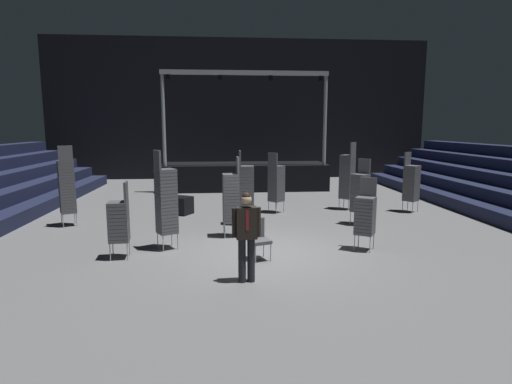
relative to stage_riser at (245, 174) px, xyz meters
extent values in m
cube|color=slate|center=(0.00, -10.58, -0.76)|extent=(22.00, 30.00, 0.10)
cube|color=black|center=(0.00, 4.42, 3.29)|extent=(22.00, 0.30, 8.00)
cube|color=black|center=(0.00, 0.02, -0.09)|extent=(7.89, 2.55, 1.24)
cylinder|color=#9EA0A8|center=(-3.70, -1.00, 2.62)|extent=(0.16, 0.16, 4.18)
cylinder|color=#9EA0A8|center=(3.70, -1.00, 2.62)|extent=(0.16, 0.16, 4.18)
cube|color=#9EA0A8|center=(0.00, -1.00, 4.71)|extent=(7.59, 0.20, 0.20)
cylinder|color=black|center=(-3.45, -1.00, 4.49)|extent=(0.18, 0.18, 0.22)
cylinder|color=black|center=(-1.15, -1.00, 4.49)|extent=(0.18, 0.18, 0.22)
cylinder|color=black|center=(1.15, -1.00, 4.49)|extent=(0.18, 0.18, 0.22)
cylinder|color=black|center=(3.45, -1.00, 4.49)|extent=(0.18, 0.18, 0.22)
cylinder|color=black|center=(-0.57, -12.44, -0.26)|extent=(0.15, 0.15, 0.88)
cylinder|color=black|center=(-0.75, -12.46, -0.26)|extent=(0.15, 0.15, 0.88)
cube|color=silver|center=(-0.65, -12.51, 0.49)|extent=(0.19, 0.11, 0.62)
cube|color=black|center=(-0.66, -12.45, 0.49)|extent=(0.42, 0.26, 0.62)
cube|color=maroon|center=(-0.65, -12.56, 0.56)|extent=(0.06, 0.02, 0.40)
cylinder|color=black|center=(-0.42, -12.43, 0.50)|extent=(0.10, 0.10, 0.57)
cylinder|color=black|center=(-0.89, -12.47, 0.50)|extent=(0.10, 0.10, 0.57)
sphere|color=#DBAD89|center=(-0.66, -12.45, 0.94)|extent=(0.21, 0.21, 0.21)
sphere|color=black|center=(-0.66, -12.45, 1.00)|extent=(0.17, 0.17, 0.17)
cylinder|color=#B2B5BA|center=(5.88, -6.15, -0.51)|extent=(0.02, 0.02, 0.40)
cylinder|color=#B2B5BA|center=(5.58, -6.38, -0.51)|extent=(0.02, 0.02, 0.40)
cylinder|color=#B2B5BA|center=(5.64, -5.85, -0.51)|extent=(0.02, 0.02, 0.40)
cylinder|color=#B2B5BA|center=(5.34, -6.08, -0.51)|extent=(0.02, 0.02, 0.40)
cube|color=#4C4C51|center=(5.61, -6.12, -0.26)|extent=(0.62, 0.62, 0.08)
cube|color=#4C4C51|center=(5.61, -6.12, -0.18)|extent=(0.62, 0.62, 0.08)
cube|color=#4C4C51|center=(5.61, -6.12, -0.09)|extent=(0.62, 0.62, 0.08)
cube|color=#4C4C51|center=(5.61, -6.12, -0.01)|extent=(0.62, 0.62, 0.08)
cube|color=#4C4C51|center=(5.61, -6.12, 0.08)|extent=(0.62, 0.62, 0.08)
cube|color=#4C4C51|center=(5.61, -6.12, 0.16)|extent=(0.62, 0.62, 0.08)
cube|color=#4C4C51|center=(5.61, -6.12, 0.25)|extent=(0.62, 0.62, 0.08)
cube|color=#4C4C51|center=(5.61, -6.12, 0.33)|extent=(0.62, 0.62, 0.08)
cube|color=#4C4C51|center=(5.61, -6.12, 0.42)|extent=(0.62, 0.62, 0.08)
cube|color=#4C4C51|center=(5.61, -6.12, 0.50)|extent=(0.62, 0.62, 0.08)
cube|color=#4C4C51|center=(5.61, -6.12, 0.59)|extent=(0.62, 0.62, 0.08)
cube|color=#4C4C51|center=(5.61, -6.12, 0.67)|extent=(0.62, 0.62, 0.08)
cube|color=#4C4C51|center=(5.61, -6.12, 0.76)|extent=(0.62, 0.62, 0.08)
cube|color=#4C4C51|center=(5.61, -6.12, 0.84)|extent=(0.62, 0.62, 0.08)
cube|color=#4C4C51|center=(5.61, -6.12, 0.93)|extent=(0.62, 0.62, 0.08)
cube|color=#4C4C51|center=(5.49, -5.96, 1.20)|extent=(0.35, 0.29, 0.46)
cylinder|color=#B2B5BA|center=(-0.17, -7.38, -0.51)|extent=(0.02, 0.02, 0.40)
cylinder|color=#B2B5BA|center=(-0.17, -7.76, -0.51)|extent=(0.02, 0.02, 0.40)
cylinder|color=#B2B5BA|center=(-0.55, -7.38, -0.51)|extent=(0.02, 0.02, 0.40)
cylinder|color=#B2B5BA|center=(-0.55, -7.76, -0.51)|extent=(0.02, 0.02, 0.40)
cube|color=#4C4C51|center=(-0.36, -7.57, -0.26)|extent=(0.44, 0.44, 0.08)
cube|color=#4C4C51|center=(-0.36, -7.57, -0.18)|extent=(0.44, 0.44, 0.08)
cube|color=#4C4C51|center=(-0.36, -7.57, -0.09)|extent=(0.44, 0.44, 0.08)
cube|color=#4C4C51|center=(-0.36, -7.57, -0.01)|extent=(0.44, 0.44, 0.08)
cube|color=#4C4C51|center=(-0.36, -7.57, 0.08)|extent=(0.44, 0.44, 0.08)
cube|color=#4C4C51|center=(-0.36, -7.57, 0.16)|extent=(0.44, 0.44, 0.08)
cube|color=#4C4C51|center=(-0.36, -7.57, 0.25)|extent=(0.44, 0.44, 0.08)
cube|color=#4C4C51|center=(-0.36, -7.57, 0.33)|extent=(0.44, 0.44, 0.08)
cube|color=#4C4C51|center=(-0.36, -7.57, 0.42)|extent=(0.44, 0.44, 0.08)
cube|color=#4C4C51|center=(-0.36, -7.57, 0.50)|extent=(0.44, 0.44, 0.08)
cube|color=#4C4C51|center=(-0.36, -7.57, 0.59)|extent=(0.44, 0.44, 0.08)
cube|color=#4C4C51|center=(-0.36, -7.57, 0.67)|extent=(0.44, 0.44, 0.08)
cube|color=#4C4C51|center=(-0.36, -7.57, 0.76)|extent=(0.44, 0.44, 0.08)
cube|color=#4C4C51|center=(-0.36, -7.57, 0.84)|extent=(0.44, 0.44, 0.08)
cube|color=#4C4C51|center=(-0.36, -7.57, 0.93)|extent=(0.44, 0.44, 0.08)
cube|color=#4C4C51|center=(-0.36, -7.57, 1.01)|extent=(0.44, 0.44, 0.08)
cube|color=#4C4C51|center=(-0.36, -7.57, 1.10)|extent=(0.44, 0.44, 0.08)
cube|color=#4C4C51|center=(-0.56, -7.57, 1.37)|extent=(0.05, 0.40, 0.46)
cylinder|color=#B2B5BA|center=(-3.68, -10.91, -0.51)|extent=(0.02, 0.02, 0.40)
cylinder|color=#B2B5BA|center=(-3.71, -10.53, -0.51)|extent=(0.02, 0.02, 0.40)
cylinder|color=#B2B5BA|center=(-3.30, -10.88, -0.51)|extent=(0.02, 0.02, 0.40)
cylinder|color=#B2B5BA|center=(-3.33, -10.50, -0.51)|extent=(0.02, 0.02, 0.40)
cube|color=#4C4C51|center=(-3.50, -10.71, -0.26)|extent=(0.48, 0.48, 0.08)
cube|color=#4C4C51|center=(-3.50, -10.71, -0.18)|extent=(0.48, 0.48, 0.08)
cube|color=#4C4C51|center=(-3.50, -10.71, -0.09)|extent=(0.48, 0.48, 0.08)
cube|color=#4C4C51|center=(-3.50, -10.71, -0.01)|extent=(0.48, 0.48, 0.08)
cube|color=#4C4C51|center=(-3.50, -10.71, 0.08)|extent=(0.48, 0.48, 0.08)
cube|color=#4C4C51|center=(-3.50, -10.71, 0.16)|extent=(0.48, 0.48, 0.08)
cube|color=#4C4C51|center=(-3.50, -10.71, 0.25)|extent=(0.48, 0.48, 0.08)
cube|color=#4C4C51|center=(-3.50, -10.71, 0.33)|extent=(0.48, 0.48, 0.08)
cube|color=#4C4C51|center=(-3.50, -10.71, 0.42)|extent=(0.48, 0.48, 0.08)
cube|color=#4C4C51|center=(-3.50, -10.71, 0.50)|extent=(0.48, 0.48, 0.08)
cube|color=#4C4C51|center=(-3.50, -10.71, 0.59)|extent=(0.48, 0.48, 0.08)
cube|color=#4C4C51|center=(-3.31, -10.69, 0.86)|extent=(0.08, 0.41, 0.46)
cylinder|color=#B2B5BA|center=(3.13, -8.12, -0.51)|extent=(0.02, 0.02, 0.40)
cylinder|color=#B2B5BA|center=(2.88, -7.83, -0.51)|extent=(0.02, 0.02, 0.40)
cylinder|color=#B2B5BA|center=(3.42, -7.87, -0.51)|extent=(0.02, 0.02, 0.40)
cylinder|color=#B2B5BA|center=(3.17, -7.58, -0.51)|extent=(0.02, 0.02, 0.40)
cube|color=#4C4C51|center=(3.15, -7.85, -0.26)|extent=(0.62, 0.62, 0.08)
cube|color=#4C4C51|center=(3.15, -7.85, -0.18)|extent=(0.62, 0.62, 0.08)
cube|color=#4C4C51|center=(3.15, -7.85, -0.09)|extent=(0.62, 0.62, 0.08)
cube|color=#4C4C51|center=(3.15, -7.85, -0.01)|extent=(0.62, 0.62, 0.08)
cube|color=#4C4C51|center=(3.15, -7.85, 0.08)|extent=(0.62, 0.62, 0.08)
cube|color=#4C4C51|center=(3.15, -7.85, 0.16)|extent=(0.62, 0.62, 0.08)
cube|color=#4C4C51|center=(3.15, -7.85, 0.25)|extent=(0.62, 0.62, 0.08)
cube|color=#4C4C51|center=(3.15, -7.85, 0.33)|extent=(0.62, 0.62, 0.08)
cube|color=#4C4C51|center=(3.15, -7.85, 0.42)|extent=(0.62, 0.62, 0.08)
cube|color=#4C4C51|center=(3.15, -7.85, 0.50)|extent=(0.62, 0.62, 0.08)
cube|color=#4C4C51|center=(3.15, -7.85, 0.59)|extent=(0.62, 0.62, 0.08)
cube|color=#4C4C51|center=(3.15, -7.85, 0.67)|extent=(0.62, 0.62, 0.08)
cube|color=#4C4C51|center=(3.15, -7.85, 0.76)|extent=(0.62, 0.62, 0.08)
cube|color=#4C4C51|center=(3.15, -7.85, 0.84)|extent=(0.62, 0.62, 0.08)
cube|color=#4C4C51|center=(3.30, -7.72, 1.11)|extent=(0.30, 0.34, 0.46)
cylinder|color=#B2B5BA|center=(0.83, -5.53, -0.51)|extent=(0.02, 0.02, 0.40)
cylinder|color=#B2B5BA|center=(1.07, -5.82, -0.51)|extent=(0.02, 0.02, 0.40)
cylinder|color=#B2B5BA|center=(0.54, -5.78, -0.51)|extent=(0.02, 0.02, 0.40)
cylinder|color=#B2B5BA|center=(0.78, -6.07, -0.51)|extent=(0.02, 0.02, 0.40)
cube|color=#4C4C51|center=(0.81, -5.80, -0.26)|extent=(0.62, 0.62, 0.08)
cube|color=#4C4C51|center=(0.81, -5.80, -0.18)|extent=(0.62, 0.62, 0.08)
cube|color=#4C4C51|center=(0.81, -5.80, -0.09)|extent=(0.62, 0.62, 0.08)
cube|color=#4C4C51|center=(0.81, -5.80, -0.01)|extent=(0.62, 0.62, 0.08)
cube|color=#4C4C51|center=(0.81, -5.80, 0.08)|extent=(0.62, 0.62, 0.08)
cube|color=#4C4C51|center=(0.81, -5.80, 0.16)|extent=(0.62, 0.62, 0.08)
cube|color=#4C4C51|center=(0.81, -5.80, 0.25)|extent=(0.62, 0.62, 0.08)
cube|color=#4C4C51|center=(0.81, -5.80, 0.33)|extent=(0.62, 0.62, 0.08)
cube|color=#4C4C51|center=(0.81, -5.80, 0.42)|extent=(0.62, 0.62, 0.08)
cube|color=#4C4C51|center=(0.81, -5.80, 0.50)|extent=(0.62, 0.62, 0.08)
cube|color=#4C4C51|center=(0.81, -5.80, 0.59)|extent=(0.62, 0.62, 0.08)
cube|color=#4C4C51|center=(0.81, -5.80, 0.67)|extent=(0.62, 0.62, 0.08)
cube|color=#4C4C51|center=(0.81, -5.80, 0.76)|extent=(0.62, 0.62, 0.08)
cube|color=#4C4C51|center=(0.81, -5.80, 0.84)|extent=(0.62, 0.62, 0.08)
cube|color=#4C4C51|center=(0.81, -5.80, 0.93)|extent=(0.62, 0.62, 0.08)
cube|color=#4C4C51|center=(0.66, -5.93, 1.20)|extent=(0.30, 0.34, 0.46)
cylinder|color=#B2B5BA|center=(2.44, -10.80, -0.51)|extent=(0.02, 0.02, 0.40)
cylinder|color=#B2B5BA|center=(2.12, -10.59, -0.51)|extent=(0.02, 0.02, 0.40)
cylinder|color=#B2B5BA|center=(2.65, -10.48, -0.51)|extent=(0.02, 0.02, 0.40)
cylinder|color=#B2B5BA|center=(2.33, -10.27, -0.51)|extent=(0.02, 0.02, 0.40)
cube|color=#4C4C51|center=(2.38, -10.54, -0.26)|extent=(0.61, 0.61, 0.08)
cube|color=#4C4C51|center=(2.38, -10.54, -0.18)|extent=(0.61, 0.61, 0.08)
cube|color=#4C4C51|center=(2.38, -10.54, -0.09)|extent=(0.61, 0.61, 0.08)
cube|color=#4C4C51|center=(2.38, -10.54, -0.01)|extent=(0.61, 0.61, 0.08)
cube|color=#4C4C51|center=(2.38, -10.54, 0.08)|extent=(0.61, 0.61, 0.08)
cube|color=#4C4C51|center=(2.38, -10.54, 0.16)|extent=(0.61, 0.61, 0.08)
cube|color=#4C4C51|center=(2.38, -10.54, 0.25)|extent=(0.61, 0.61, 0.08)
cube|color=#4C4C51|center=(2.38, -10.54, 0.33)|extent=(0.61, 0.61, 0.08)
cube|color=#4C4C51|center=(2.38, -10.54, 0.42)|extent=(0.61, 0.61, 0.08)
cube|color=#4C4C51|center=(2.38, -10.54, 0.50)|extent=(0.61, 0.61, 0.08)
cube|color=#4C4C51|center=(2.38, -10.54, 0.59)|extent=(0.61, 0.61, 0.08)
cube|color=#4C4C51|center=(2.49, -10.37, 0.86)|extent=(0.37, 0.26, 0.46)
cylinder|color=#B2B5BA|center=(-1.06, -9.18, -0.51)|extent=(0.02, 0.02, 0.40)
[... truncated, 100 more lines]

